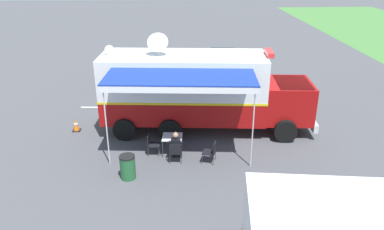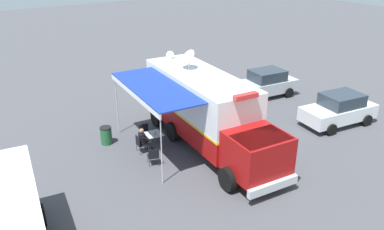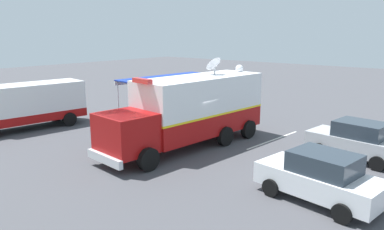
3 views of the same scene
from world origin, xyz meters
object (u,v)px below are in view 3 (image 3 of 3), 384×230
support_truck (30,106)px  car_behind_truck (357,140)px  command_truck (190,109)px  folding_chair_spare_by_truck (145,127)px  water_bottle (173,119)px  trash_bin (171,116)px  seated_responder (165,121)px  folding_chair_at_table (163,123)px  car_far_corner (320,177)px  folding_table (174,122)px  traffic_cone (250,121)px  folding_chair_beside_table (184,122)px

support_truck → car_behind_truck: size_ratio=1.60×
command_truck → folding_chair_spare_by_truck: command_truck is taller
water_bottle → trash_bin: water_bottle is taller
command_truck → support_truck: 10.28m
seated_responder → support_truck: support_truck is taller
water_bottle → support_truck: (7.44, 4.58, 0.55)m
folding_chair_at_table → car_far_corner: bearing=163.2°
water_bottle → trash_bin: (1.81, -1.78, -0.38)m
trash_bin → folding_chair_spare_by_truck: bearing=106.9°
folding_table → folding_chair_spare_by_truck: size_ratio=0.99×
folding_chair_at_table → traffic_cone: size_ratio=1.50×
water_bottle → folding_chair_beside_table: size_ratio=0.26×
folding_chair_at_table → folding_chair_spare_by_truck: bearing=87.8°
folding_table → folding_chair_beside_table: folding_chair_beside_table is taller
folding_table → support_truck: (7.44, 4.72, 0.71)m
traffic_cone → support_truck: bearing=43.0°
water_bottle → folding_chair_spare_by_truck: size_ratio=0.26×
folding_chair_beside_table → support_truck: bearing=37.0°
command_truck → folding_table: command_truck is taller
folding_chair_at_table → folding_chair_beside_table: bearing=-127.5°
trash_bin → car_behind_truck: size_ratio=0.21×
command_truck → folding_chair_spare_by_truck: 3.41m
command_truck → car_behind_truck: size_ratio=2.21×
folding_table → seated_responder: (0.61, 0.14, -0.02)m
support_truck → folding_chair_at_table: bearing=-145.3°
water_bottle → folding_chair_spare_by_truck: bearing=58.1°
folding_table → traffic_cone: 5.01m
folding_table → folding_chair_spare_by_truck: bearing=60.6°
water_bottle → car_behind_truck: 9.66m
car_behind_truck → car_far_corner: 5.41m
water_bottle → trash_bin: 2.57m
folding_table → traffic_cone: folding_table is taller
folding_chair_beside_table → traffic_cone: 4.30m
folding_chair_at_table → car_behind_truck: car_behind_truck is taller
water_bottle → folding_chair_at_table: (0.80, -0.02, -0.32)m
seated_responder → support_truck: (6.83, 4.58, 0.73)m
support_truck → car_behind_truck: bearing=-158.0°
folding_chair_at_table → traffic_cone: folding_chair_at_table is taller
water_bottle → seated_responder: seated_responder is taller
water_bottle → folding_chair_spare_by_truck: 1.65m
folding_chair_at_table → seated_responder: (-0.19, 0.02, 0.14)m
traffic_cone → trash_bin: bearing=33.6°
car_behind_truck → water_bottle: bearing=13.3°
folding_chair_beside_table → folding_chair_spare_by_truck: (0.80, 2.36, 0.00)m
traffic_cone → folding_chair_at_table: bearing=55.1°
folding_chair_spare_by_truck → car_far_corner: (-10.63, 1.81, 0.37)m
folding_chair_beside_table → car_far_corner: size_ratio=0.20×
folding_chair_beside_table → trash_bin: (1.75, -0.79, -0.06)m
support_truck → folding_chair_spare_by_truck: bearing=-154.0°
folding_chair_spare_by_truck → water_bottle: bearing=-121.9°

